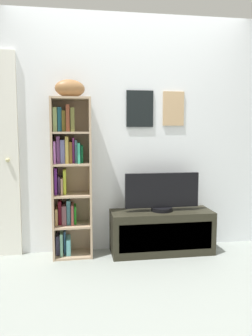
# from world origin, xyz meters

# --- Properties ---
(ground) EXTENTS (5.20, 5.20, 0.04)m
(ground) POSITION_xyz_m (0.00, 0.00, -0.02)
(ground) COLOR gray
(back_wall) EXTENTS (4.80, 0.08, 2.47)m
(back_wall) POSITION_xyz_m (0.00, 1.13, 1.24)
(back_wall) COLOR silver
(back_wall) RESTS_ON ground
(bookshelf) EXTENTS (0.39, 0.28, 1.60)m
(bookshelf) POSITION_xyz_m (-0.66, 0.99, 0.82)
(bookshelf) COLOR tan
(bookshelf) RESTS_ON ground
(football) EXTENTS (0.33, 0.25, 0.17)m
(football) POSITION_xyz_m (-0.63, 0.96, 1.68)
(football) COLOR olive
(football) RESTS_ON bookshelf
(tv_stand) EXTENTS (1.06, 0.38, 0.44)m
(tv_stand) POSITION_xyz_m (0.29, 0.91, 0.22)
(tv_stand) COLOR black
(tv_stand) RESTS_ON ground
(television) EXTENTS (0.77, 0.22, 0.40)m
(television) POSITION_xyz_m (0.29, 0.91, 0.64)
(television) COLOR black
(television) RESTS_ON tv_stand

